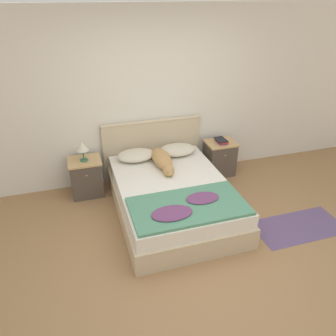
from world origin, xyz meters
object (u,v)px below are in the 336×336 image
at_px(nightstand_left, 86,177).
at_px(dog, 163,160).
at_px(pillow_right, 177,150).
at_px(table_lamp, 82,147).
at_px(book_stack, 221,141).
at_px(nightstand_right, 220,158).
at_px(bed, 172,197).
at_px(pillow_left, 136,155).

distance_m(nightstand_left, dog, 1.15).
xyz_separation_m(pillow_right, table_lamp, (-1.38, 0.02, 0.22)).
distance_m(dog, book_stack, 1.10).
bearing_deg(nightstand_left, nightstand_right, 0.00).
distance_m(nightstand_left, nightstand_right, 2.12).
relative_size(bed, nightstand_right, 3.61).
relative_size(bed, table_lamp, 7.03).
xyz_separation_m(nightstand_left, nightstand_right, (2.12, 0.00, 0.00)).
height_order(book_stack, table_lamp, table_lamp).
relative_size(bed, pillow_left, 3.60).
height_order(nightstand_left, nightstand_right, same).
bearing_deg(pillow_left, book_stack, 0.82).
distance_m(bed, pillow_right, 0.89).
height_order(pillow_left, book_stack, pillow_left).
xyz_separation_m(pillow_left, dog, (0.32, -0.29, 0.02)).
distance_m(bed, table_lamp, 1.42).
relative_size(nightstand_left, table_lamp, 1.94).
distance_m(nightstand_right, table_lamp, 2.18).
height_order(bed, pillow_right, pillow_right).
bearing_deg(bed, nightstand_left, 142.92).
bearing_deg(pillow_right, nightstand_left, 178.49).
xyz_separation_m(pillow_right, dog, (-0.31, -0.29, 0.02)).
distance_m(pillow_left, pillow_right, 0.63).
bearing_deg(table_lamp, book_stack, 0.01).
xyz_separation_m(dog, book_stack, (1.06, 0.31, 0.02)).
relative_size(nightstand_left, pillow_left, 1.00).
bearing_deg(pillow_left, nightstand_left, 177.22).
relative_size(nightstand_left, book_stack, 2.34).
xyz_separation_m(bed, pillow_left, (-0.32, 0.77, 0.31)).
xyz_separation_m(nightstand_left, table_lamp, (0.00, -0.02, 0.49)).
height_order(pillow_left, dog, dog).
distance_m(pillow_left, dog, 0.43).
bearing_deg(dog, book_stack, 16.58).
xyz_separation_m(pillow_left, book_stack, (1.37, 0.02, 0.04)).
bearing_deg(pillow_left, dog, -42.88).
bearing_deg(nightstand_right, book_stack, -103.82).
height_order(nightstand_left, book_stack, book_stack).
height_order(bed, table_lamp, table_lamp).
height_order(pillow_right, book_stack, pillow_right).
relative_size(pillow_right, table_lamp, 1.95).
bearing_deg(dog, nightstand_right, 17.34).
bearing_deg(table_lamp, dog, -16.44).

